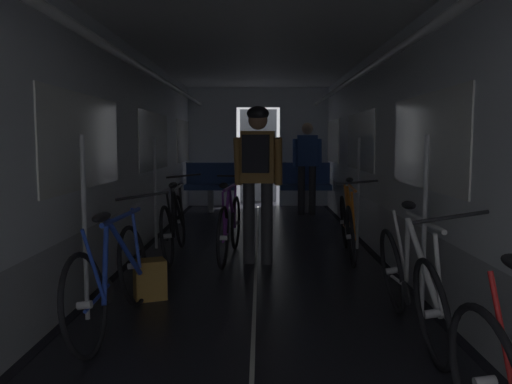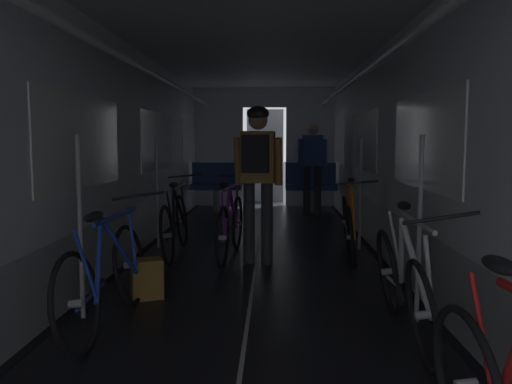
{
  "view_description": "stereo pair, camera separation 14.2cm",
  "coord_description": "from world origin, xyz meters",
  "views": [
    {
      "loc": [
        0.05,
        -1.69,
        1.35
      ],
      "look_at": [
        0.0,
        3.88,
        0.8
      ],
      "focal_mm": 36.07,
      "sensor_mm": 36.0,
      "label": 1
    },
    {
      "loc": [
        0.19,
        -1.69,
        1.35
      ],
      "look_at": [
        0.0,
        3.88,
        0.8
      ],
      "focal_mm": 36.07,
      "sensor_mm": 36.0,
      "label": 2
    }
  ],
  "objects": [
    {
      "name": "train_car_shell",
      "position": [
        -0.0,
        3.6,
        1.7
      ],
      "size": [
        3.14,
        12.34,
        2.57
      ],
      "color": "black",
      "rests_on": "ground"
    },
    {
      "name": "bench_seat_far_left",
      "position": [
        -0.9,
        8.07,
        0.57
      ],
      "size": [
        0.98,
        0.51,
        0.95
      ],
      "color": "gray",
      "rests_on": "ground"
    },
    {
      "name": "bench_seat_far_right",
      "position": [
        0.9,
        8.07,
        0.57
      ],
      "size": [
        0.98,
        0.51,
        0.95
      ],
      "color": "gray",
      "rests_on": "ground"
    },
    {
      "name": "bicycle_black",
      "position": [
        -0.96,
        4.26,
        0.38
      ],
      "size": [
        0.44,
        1.69,
        0.95
      ],
      "color": "black",
      "rests_on": "ground"
    },
    {
      "name": "bicycle_white",
      "position": [
        1.09,
        1.8,
        0.38
      ],
      "size": [
        0.44,
        1.69,
        0.96
      ],
      "color": "black",
      "rests_on": "ground"
    },
    {
      "name": "bicycle_blue",
      "position": [
        -1.02,
        1.92,
        0.38
      ],
      "size": [
        0.45,
        1.69,
        0.96
      ],
      "color": "black",
      "rests_on": "ground"
    },
    {
      "name": "bicycle_orange",
      "position": [
        1.07,
        4.25,
        0.38
      ],
      "size": [
        0.44,
        1.69,
        0.95
      ],
      "color": "black",
      "rests_on": "ground"
    },
    {
      "name": "person_cyclist_aisle",
      "position": [
        0.02,
        3.89,
        1.07
      ],
      "size": [
        0.55,
        0.41,
        1.73
      ],
      "color": "#2D2D33",
      "rests_on": "ground"
    },
    {
      "name": "bicycle_purple_in_aisle",
      "position": [
        -0.31,
        4.15,
        0.38
      ],
      "size": [
        0.44,
        1.69,
        0.94
      ],
      "color": "black",
      "rests_on": "ground"
    },
    {
      "name": "person_standing_near_bench",
      "position": [
        0.9,
        7.7,
        0.98
      ],
      "size": [
        0.53,
        0.23,
        1.69
      ],
      "color": "#2D2D33",
      "rests_on": "ground"
    },
    {
      "name": "backpack_on_floor",
      "position": [
        -0.9,
        2.61,
        0.17
      ],
      "size": [
        0.32,
        0.28,
        0.34
      ],
      "primitive_type": "cube",
      "rotation": [
        0.0,
        0.0,
        0.38
      ],
      "color": "olive",
      "rests_on": "ground"
    }
  ]
}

